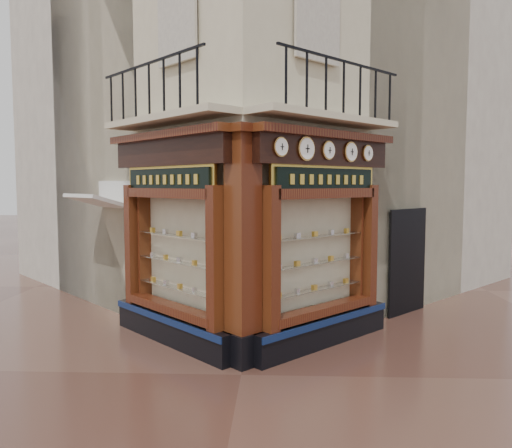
# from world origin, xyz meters

# --- Properties ---
(ground) EXTENTS (80.00, 80.00, 0.00)m
(ground) POSITION_xyz_m (0.00, 0.00, 0.00)
(ground) COLOR #4E2E24
(ground) RESTS_ON ground
(main_building) EXTENTS (11.31, 11.31, 12.00)m
(main_building) POSITION_xyz_m (0.00, 6.16, 6.00)
(main_building) COLOR beige
(main_building) RESTS_ON ground
(neighbour_left) EXTENTS (11.31, 11.31, 11.00)m
(neighbour_left) POSITION_xyz_m (-2.47, 8.63, 5.50)
(neighbour_left) COLOR beige
(neighbour_left) RESTS_ON ground
(neighbour_right) EXTENTS (11.31, 11.31, 11.00)m
(neighbour_right) POSITION_xyz_m (2.47, 8.63, 5.50)
(neighbour_right) COLOR beige
(neighbour_right) RESTS_ON ground
(shopfront_left) EXTENTS (2.86, 2.86, 3.98)m
(shopfront_left) POSITION_xyz_m (-1.41, 1.57, 1.98)
(shopfront_left) COLOR black
(shopfront_left) RESTS_ON ground
(shopfront_right) EXTENTS (2.86, 2.86, 3.98)m
(shopfront_right) POSITION_xyz_m (1.41, 1.57, 1.98)
(shopfront_right) COLOR black
(shopfront_right) RESTS_ON ground
(corner_pilaster) EXTENTS (0.85, 0.85, 3.98)m
(corner_pilaster) POSITION_xyz_m (0.00, 0.50, 1.95)
(corner_pilaster) COLOR black
(corner_pilaster) RESTS_ON ground
(balcony) EXTENTS (5.94, 2.97, 1.03)m
(balcony) POSITION_xyz_m (0.00, 1.49, 4.22)
(balcony) COLOR beige
(balcony) RESTS_ON ground
(clock_a) EXTENTS (0.26, 0.26, 0.32)m
(clock_a) POSITION_xyz_m (0.62, 0.51, 3.62)
(clock_a) COLOR #BA843E
(clock_a) RESTS_ON ground
(clock_b) EXTENTS (0.33, 0.33, 0.41)m
(clock_b) POSITION_xyz_m (1.05, 0.95, 3.62)
(clock_b) COLOR #BA843E
(clock_b) RESTS_ON ground
(clock_c) EXTENTS (0.27, 0.27, 0.34)m
(clock_c) POSITION_xyz_m (1.48, 1.37, 3.62)
(clock_c) COLOR #BA843E
(clock_c) RESTS_ON ground
(clock_d) EXTENTS (0.30, 0.30, 0.38)m
(clock_d) POSITION_xyz_m (1.94, 1.84, 3.62)
(clock_d) COLOR #BA843E
(clock_d) RESTS_ON ground
(clock_e) EXTENTS (0.26, 0.26, 0.32)m
(clock_e) POSITION_xyz_m (2.32, 2.22, 3.62)
(clock_e) COLOR #BA843E
(clock_e) RESTS_ON ground
(awning) EXTENTS (1.75, 1.75, 0.34)m
(awning) POSITION_xyz_m (-3.42, 3.22, 0.00)
(awning) COLOR silver
(awning) RESTS_ON ground
(signboard_left) EXTENTS (2.04, 2.04, 0.55)m
(signboard_left) POSITION_xyz_m (-1.46, 1.51, 3.10)
(signboard_left) COLOR gold
(signboard_left) RESTS_ON ground
(signboard_right) EXTENTS (2.05, 2.05, 0.55)m
(signboard_right) POSITION_xyz_m (1.46, 1.51, 3.10)
(signboard_right) COLOR gold
(signboard_right) RESTS_ON ground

